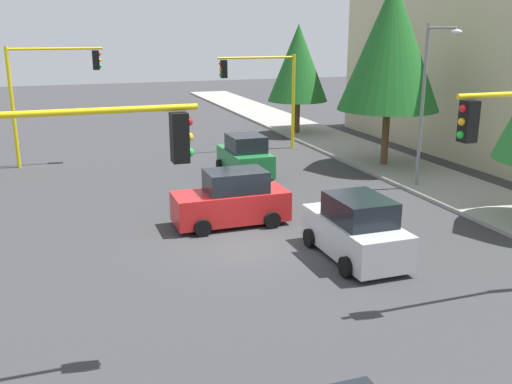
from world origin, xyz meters
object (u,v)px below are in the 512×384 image
(car_silver, at_px, (356,230))
(traffic_signal_far_right, at_px, (48,82))
(tree_roadside_mid, at_px, (391,45))
(car_red, at_px, (232,200))
(street_lamp_curbside, at_px, (429,89))
(tree_roadside_far, at_px, (298,63))
(car_green, at_px, (245,157))
(traffic_signal_far_left, at_px, (263,83))
(traffic_signal_near_right, at_px, (57,192))

(car_silver, bearing_deg, traffic_signal_far_right, -152.46)
(traffic_signal_far_right, xyz_separation_m, tree_roadside_mid, (6.00, 15.74, 1.79))
(traffic_signal_far_right, relative_size, car_red, 1.47)
(street_lamp_curbside, distance_m, tree_roadside_far, 14.40)
(car_green, bearing_deg, tree_roadside_mid, 84.90)
(traffic_signal_far_left, relative_size, tree_roadside_far, 0.76)
(traffic_signal_near_right, xyz_separation_m, car_green, (-14.64, 8.46, -3.00))
(traffic_signal_far_left, bearing_deg, street_lamp_curbside, 18.86)
(traffic_signal_near_right, bearing_deg, traffic_signal_far_right, -179.79)
(traffic_signal_near_right, distance_m, car_silver, 9.67)
(car_silver, bearing_deg, street_lamp_curbside, 132.14)
(street_lamp_curbside, bearing_deg, traffic_signal_near_right, -57.12)
(car_red, height_order, car_green, same)
(traffic_signal_near_right, height_order, tree_roadside_far, tree_roadside_far)
(traffic_signal_far_left, bearing_deg, tree_roadside_mid, 35.94)
(tree_roadside_mid, xyz_separation_m, car_red, (6.00, -9.91, -5.10))
(tree_roadside_far, distance_m, car_green, 12.11)
(traffic_signal_near_right, bearing_deg, car_red, 144.25)
(traffic_signal_far_left, height_order, tree_roadside_far, tree_roadside_far)
(traffic_signal_far_left, relative_size, car_red, 1.33)
(traffic_signal_far_right, xyz_separation_m, car_silver, (16.25, 8.47, -3.31))
(traffic_signal_far_right, relative_size, traffic_signal_near_right, 1.09)
(car_green, bearing_deg, traffic_signal_far_right, -122.12)
(tree_roadside_far, bearing_deg, street_lamp_curbside, -1.19)
(street_lamp_curbside, xyz_separation_m, car_green, (-5.03, -6.41, -3.45))
(traffic_signal_near_right, distance_m, tree_roadside_far, 28.40)
(tree_roadside_mid, height_order, car_silver, tree_roadside_mid)
(traffic_signal_far_left, relative_size, traffic_signal_far_right, 0.90)
(traffic_signal_far_right, relative_size, street_lamp_curbside, 0.85)
(car_red, xyz_separation_m, car_silver, (4.25, 2.64, 0.00))
(traffic_signal_far_right, bearing_deg, car_red, 25.93)
(tree_roadside_far, relative_size, car_green, 1.97)
(car_green, bearing_deg, tree_roadside_far, 144.36)
(tree_roadside_far, distance_m, car_red, 18.94)
(car_red, relative_size, car_green, 1.12)
(traffic_signal_far_left, distance_m, tree_roadside_far, 5.61)
(tree_roadside_mid, xyz_separation_m, car_green, (-0.64, -7.21, -5.10))
(traffic_signal_far_right, distance_m, traffic_signal_near_right, 20.00)
(traffic_signal_far_left, height_order, car_green, traffic_signal_far_left)
(traffic_signal_far_left, distance_m, traffic_signal_near_right, 22.98)
(tree_roadside_mid, xyz_separation_m, tree_roadside_far, (-10.00, -0.50, -1.35))
(traffic_signal_near_right, xyz_separation_m, tree_roadside_far, (-24.00, 15.17, 0.75))
(tree_roadside_far, distance_m, car_silver, 21.67)
(traffic_signal_far_right, relative_size, car_green, 1.66)
(traffic_signal_near_right, height_order, street_lamp_curbside, street_lamp_curbside)
(street_lamp_curbside, xyz_separation_m, tree_roadside_far, (-14.39, 0.30, 0.30))
(street_lamp_curbside, height_order, car_red, street_lamp_curbside)
(car_red, bearing_deg, tree_roadside_mid, 121.20)
(traffic_signal_far_right, bearing_deg, traffic_signal_far_left, 90.00)
(traffic_signal_far_right, height_order, traffic_signal_near_right, traffic_signal_far_right)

